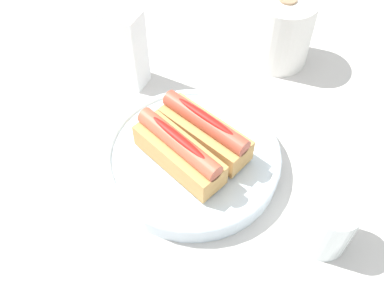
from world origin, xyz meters
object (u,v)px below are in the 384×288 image
Objects in this scene: napkin_box at (115,45)px; hotdog_front at (179,151)px; paper_towel_roll at (282,31)px; water_glass at (328,226)px; hotdog_back at (205,130)px; serving_bowl at (192,159)px.

hotdog_front is at bearing -35.88° from napkin_box.
water_glass is at bearing -58.01° from paper_towel_roll.
hotdog_back is 1.17× the size of paper_towel_roll.
serving_bowl is at bearing 75.22° from hotdog_front.
hotdog_back is at bearing 75.22° from hotdog_front.
hotdog_back is 1.05× the size of napkin_box.
hotdog_front is 0.25m from napkin_box.
serving_bowl is 1.83× the size of napkin_box.
napkin_box is (-0.21, 0.14, 0.01)m from hotdog_front.
serving_bowl is 0.05m from hotdog_back.
hotdog_back is 0.28m from paper_towel_roll.
hotdog_front is at bearing -104.78° from serving_bowl.
hotdog_front is 1.00× the size of hotdog_back.
hotdog_front and hotdog_back have the same top height.
serving_bowl is 0.31m from paper_towel_roll.
paper_towel_roll is at bearing 87.83° from hotdog_back.
paper_towel_roll is at bearing 85.77° from hotdog_front.
serving_bowl is 3.04× the size of water_glass.
serving_bowl is 2.04× the size of paper_towel_roll.
paper_towel_roll is (0.02, 0.31, 0.04)m from serving_bowl.
hotdog_back is at bearing 75.22° from serving_bowl.
water_glass is 0.39m from paper_towel_roll.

